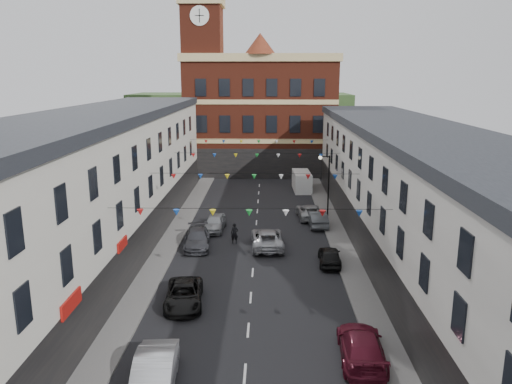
# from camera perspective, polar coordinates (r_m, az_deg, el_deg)

# --- Properties ---
(ground) EXTENTS (160.00, 160.00, 0.00)m
(ground) POSITION_cam_1_polar(r_m,az_deg,el_deg) (34.92, -0.39, -9.19)
(ground) COLOR black
(ground) RESTS_ON ground
(pavement_left) EXTENTS (1.80, 64.00, 0.15)m
(pavement_left) POSITION_cam_1_polar(r_m,az_deg,el_deg) (37.57, -10.97, -7.67)
(pavement_left) COLOR #605E5B
(pavement_left) RESTS_ON ground
(pavement_right) EXTENTS (1.80, 64.00, 0.15)m
(pavement_right) POSITION_cam_1_polar(r_m,az_deg,el_deg) (37.21, 10.49, -7.86)
(pavement_right) COLOR #605E5B
(pavement_right) RESTS_ON ground
(terrace_left) EXTENTS (8.40, 56.00, 10.70)m
(terrace_left) POSITION_cam_1_polar(r_m,az_deg,el_deg) (36.51, -19.17, -0.13)
(terrace_left) COLOR beige
(terrace_left) RESTS_ON ground
(terrace_right) EXTENTS (8.40, 56.00, 9.70)m
(terrace_right) POSITION_cam_1_polar(r_m,az_deg,el_deg) (35.99, 18.75, -1.10)
(terrace_right) COLOR beige
(terrace_right) RESTS_ON ground
(civic_building) EXTENTS (20.60, 13.30, 18.50)m
(civic_building) POSITION_cam_1_polar(r_m,az_deg,el_deg) (70.42, 0.52, 8.98)
(civic_building) COLOR maroon
(civic_building) RESTS_ON ground
(clock_tower) EXTENTS (5.60, 5.60, 30.00)m
(clock_tower) POSITION_cam_1_polar(r_m,az_deg,el_deg) (67.82, -6.06, 14.50)
(clock_tower) COLOR maroon
(clock_tower) RESTS_ON ground
(distant_hill) EXTENTS (40.00, 14.00, 10.00)m
(distant_hill) POSITION_cam_1_polar(r_m,az_deg,el_deg) (94.77, -1.72, 8.15)
(distant_hill) COLOR #2B4922
(distant_hill) RESTS_ON ground
(street_lamp) EXTENTS (1.10, 0.36, 6.00)m
(street_lamp) POSITION_cam_1_polar(r_m,az_deg,el_deg) (47.54, 8.02, 1.66)
(street_lamp) COLOR black
(street_lamp) RESTS_ON ground
(car_left_b) EXTENTS (2.06, 5.01, 1.61)m
(car_left_b) POSITION_cam_1_polar(r_m,az_deg,el_deg) (23.11, -11.59, -19.81)
(car_left_b) COLOR #A5A8AD
(car_left_b) RESTS_ON ground
(car_left_c) EXTENTS (2.59, 4.83, 1.29)m
(car_left_c) POSITION_cam_1_polar(r_m,az_deg,el_deg) (30.40, -8.25, -11.55)
(car_left_c) COLOR black
(car_left_c) RESTS_ON ground
(car_left_d) EXTENTS (2.40, 4.95, 1.39)m
(car_left_d) POSITION_cam_1_polar(r_m,az_deg,el_deg) (39.91, -6.76, -5.31)
(car_left_d) COLOR #3A3B42
(car_left_d) RESTS_ON ground
(car_left_e) EXTENTS (1.93, 4.27, 1.42)m
(car_left_e) POSITION_cam_1_polar(r_m,az_deg,el_deg) (43.93, -4.73, -3.51)
(car_left_e) COLOR gray
(car_left_e) RESTS_ON ground
(car_right_c) EXTENTS (2.34, 5.18, 1.47)m
(car_right_c) POSITION_cam_1_polar(r_m,az_deg,el_deg) (25.29, 11.96, -16.89)
(car_right_c) COLOR maroon
(car_right_c) RESTS_ON ground
(car_right_d) EXTENTS (1.72, 3.90, 1.31)m
(car_right_d) POSITION_cam_1_polar(r_m,az_deg,el_deg) (36.50, 8.42, -7.23)
(car_right_d) COLOR black
(car_right_d) RESTS_ON ground
(car_right_e) EXTENTS (1.76, 4.42, 1.43)m
(car_right_e) POSITION_cam_1_polar(r_m,az_deg,el_deg) (45.41, 6.99, -3.00)
(car_right_e) COLOR #4C4F53
(car_right_e) RESTS_ON ground
(car_right_f) EXTENTS (2.57, 4.93, 1.33)m
(car_right_f) POSITION_cam_1_polar(r_m,az_deg,el_deg) (47.77, 6.14, -2.23)
(car_right_f) COLOR #9E9FA2
(car_right_f) RESTS_ON ground
(moving_car) EXTENTS (2.72, 5.41, 1.47)m
(moving_car) POSITION_cam_1_polar(r_m,az_deg,el_deg) (39.60, 1.29, -5.31)
(moving_car) COLOR #B2B4B9
(moving_car) RESTS_ON ground
(white_van) EXTENTS (2.12, 5.07, 2.21)m
(white_van) POSITION_cam_1_polar(r_m,az_deg,el_deg) (59.14, 5.25, 1.23)
(white_van) COLOR white
(white_van) RESTS_ON ground
(pedestrian) EXTENTS (0.67, 0.48, 1.69)m
(pedestrian) POSITION_cam_1_polar(r_m,az_deg,el_deg) (40.43, -2.47, -4.76)
(pedestrian) COLOR black
(pedestrian) RESTS_ON ground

